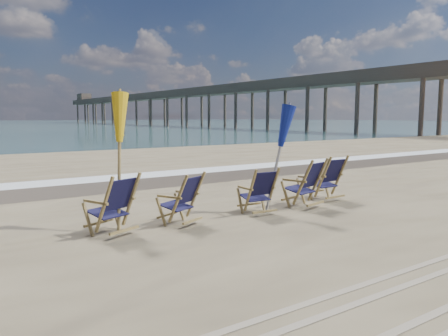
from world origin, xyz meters
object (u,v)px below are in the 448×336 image
object	(u,v)px
umbrella_blue	(277,130)
beach_chair_0	(131,202)
umbrella_yellow	(118,124)
fishing_pier	(179,103)
beach_chair_1	(196,197)
beach_chair_3	(318,182)
beach_chair_4	(340,177)
beach_chair_2	(273,190)

from	to	relation	value
umbrella_blue	beach_chair_0	bearing A→B (deg)	175.29
umbrella_yellow	fishing_pier	bearing A→B (deg)	60.74
umbrella_yellow	fishing_pier	distance (m)	82.80
beach_chair_1	umbrella_blue	bearing A→B (deg)	148.25
beach_chair_3	umbrella_yellow	bearing A→B (deg)	-18.66
umbrella_blue	beach_chair_4	bearing A→B (deg)	6.46
beach_chair_4	fishing_pier	world-z (taller)	fishing_pier
beach_chair_0	beach_chair_1	bearing A→B (deg)	157.38
beach_chair_4	umbrella_yellow	xyz separation A→B (m)	(-5.43, 0.18, 1.32)
beach_chair_3	umbrella_blue	distance (m)	1.68
beach_chair_0	beach_chair_1	world-z (taller)	beach_chair_0
beach_chair_2	beach_chair_0	bearing A→B (deg)	-1.10
umbrella_yellow	beach_chair_3	bearing A→B (deg)	-5.63
umbrella_yellow	umbrella_blue	size ratio (longest dim) A/B	1.07
fishing_pier	beach_chair_1	bearing A→B (deg)	-118.34
beach_chair_1	beach_chair_3	distance (m)	3.02
beach_chair_2	beach_chair_4	distance (m)	2.38
umbrella_yellow	beach_chair_1	bearing A→B (deg)	-8.54
umbrella_yellow	fishing_pier	xyz separation A→B (m)	(40.45, 72.20, 2.79)
umbrella_blue	beach_chair_2	bearing A→B (deg)	-162.46
beach_chair_4	fishing_pier	distance (m)	80.51
beach_chair_0	umbrella_yellow	distance (m)	1.35
beach_chair_4	beach_chair_0	bearing A→B (deg)	-1.77
umbrella_yellow	beach_chair_0	bearing A→B (deg)	-54.40
umbrella_yellow	umbrella_blue	xyz separation A→B (m)	(3.19, -0.43, -0.15)
beach_chair_1	umbrella_yellow	world-z (taller)	umbrella_yellow
fishing_pier	umbrella_yellow	bearing A→B (deg)	-119.26
beach_chair_2	umbrella_blue	xyz separation A→B (m)	(0.13, 0.04, 1.22)
umbrella_blue	fishing_pier	xyz separation A→B (m)	(37.26, 72.63, 2.95)
beach_chair_1	beach_chair_3	xyz separation A→B (m)	(3.01, -0.22, 0.06)
beach_chair_1	fishing_pier	xyz separation A→B (m)	(39.06, 72.41, 4.16)
beach_chair_3	beach_chair_2	bearing A→B (deg)	-11.32
beach_chair_0	beach_chair_2	xyz separation A→B (m)	(2.94, -0.29, -0.04)
beach_chair_0	umbrella_blue	distance (m)	3.29
beach_chair_1	beach_chair_4	size ratio (longest dim) A/B	0.90
beach_chair_0	beach_chair_3	bearing A→B (deg)	155.25
beach_chair_0	beach_chair_3	distance (m)	4.29
beach_chair_1	umbrella_blue	size ratio (longest dim) A/B	0.44
umbrella_yellow	umbrella_blue	distance (m)	3.23
beach_chair_1	beach_chair_2	xyz separation A→B (m)	(1.67, -0.27, -0.00)
beach_chair_0	umbrella_yellow	bearing A→B (deg)	-75.79
umbrella_blue	umbrella_yellow	bearing A→B (deg)	172.24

